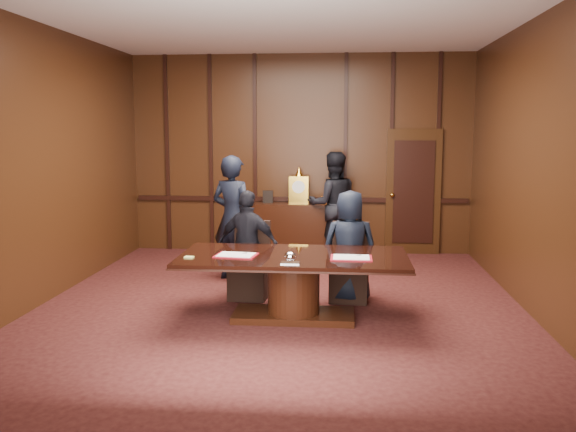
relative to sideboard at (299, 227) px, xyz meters
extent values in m
plane|color=black|center=(0.00, -3.26, -0.49)|extent=(7.00, 7.00, 0.00)
plane|color=silver|center=(0.00, -3.26, 3.01)|extent=(7.00, 7.00, 0.00)
cube|color=black|center=(0.00, 0.24, 1.26)|extent=(6.00, 0.04, 3.50)
cube|color=black|center=(0.00, -6.76, 1.26)|extent=(6.00, 0.04, 3.50)
cube|color=black|center=(-3.00, -3.26, 1.26)|extent=(0.04, 7.00, 3.50)
cube|color=black|center=(3.00, -3.26, 1.26)|extent=(0.04, 7.00, 3.50)
cube|color=black|center=(0.00, 0.21, 0.46)|extent=(5.90, 0.05, 0.08)
cube|color=black|center=(2.00, 0.20, 0.61)|extent=(0.95, 0.06, 2.20)
sphere|color=gold|center=(1.63, 0.13, 0.56)|extent=(0.08, 0.08, 0.08)
cube|color=black|center=(0.00, 0.00, -0.04)|extent=(1.60, 0.45, 0.90)
cube|color=black|center=(-0.70, 0.00, -0.46)|extent=(0.12, 0.40, 0.06)
cube|color=black|center=(0.70, 0.00, -0.46)|extent=(0.12, 0.40, 0.06)
cube|color=gold|center=(0.00, 0.00, 0.65)|extent=(0.34, 0.18, 0.48)
cylinder|color=white|center=(0.00, -0.10, 0.71)|extent=(0.22, 0.03, 0.22)
cone|color=gold|center=(0.00, 0.00, 0.97)|extent=(0.14, 0.14, 0.16)
cube|color=black|center=(-0.55, 0.02, 0.52)|extent=(0.18, 0.04, 0.22)
cube|color=#DC5B19|center=(0.50, 0.02, 0.47)|extent=(0.22, 0.12, 0.12)
cube|color=black|center=(0.21, -3.76, -0.45)|extent=(1.40, 0.60, 0.08)
cylinder|color=black|center=(0.21, -3.76, -0.10)|extent=(0.60, 0.60, 0.62)
cube|color=black|center=(0.21, -3.76, 0.22)|extent=(2.62, 1.32, 0.02)
cube|color=black|center=(0.21, -3.76, 0.24)|extent=(2.60, 1.30, 0.06)
cube|color=maroon|center=(-0.44, -3.88, 0.28)|extent=(0.50, 0.38, 0.01)
cube|color=white|center=(-0.44, -3.88, 0.29)|extent=(0.43, 0.33, 0.01)
cube|color=maroon|center=(0.86, -3.90, 0.28)|extent=(0.46, 0.34, 0.01)
cube|color=white|center=(0.86, -3.90, 0.29)|extent=(0.40, 0.28, 0.01)
cube|color=white|center=(0.21, -4.21, 0.28)|extent=(0.20, 0.14, 0.01)
ellipsoid|color=white|center=(0.21, -4.21, 0.34)|extent=(0.13, 0.13, 0.10)
cube|color=#DCD96B|center=(-0.95, -4.02, 0.28)|extent=(0.11, 0.08, 0.01)
cube|color=black|center=(-0.44, -2.91, -0.26)|extent=(0.52, 0.52, 0.46)
cube|color=black|center=(-0.43, -2.70, 0.23)|extent=(0.48, 0.10, 0.55)
cylinder|color=black|center=(-0.64, -3.11, -0.37)|extent=(0.04, 0.04, 0.23)
cylinder|color=black|center=(-0.24, -2.71, -0.37)|extent=(0.04, 0.04, 0.23)
cube|color=black|center=(0.86, -2.91, -0.26)|extent=(0.52, 0.52, 0.46)
cube|color=black|center=(0.88, -2.70, 0.23)|extent=(0.48, 0.10, 0.55)
cylinder|color=black|center=(0.66, -3.11, -0.37)|extent=(0.04, 0.04, 0.23)
cylinder|color=black|center=(1.06, -2.71, -0.37)|extent=(0.04, 0.04, 0.23)
imported|color=black|center=(-0.44, -2.96, 0.22)|extent=(0.89, 0.54, 1.42)
imported|color=black|center=(0.86, -2.96, 0.23)|extent=(0.73, 0.50, 1.43)
imported|color=black|center=(-0.83, -1.93, 0.43)|extent=(0.78, 0.65, 1.82)
imported|color=black|center=(0.60, -0.16, 0.42)|extent=(1.00, 0.85, 1.81)
camera|label=1|loc=(0.75, -10.59, 1.70)|focal=38.00mm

